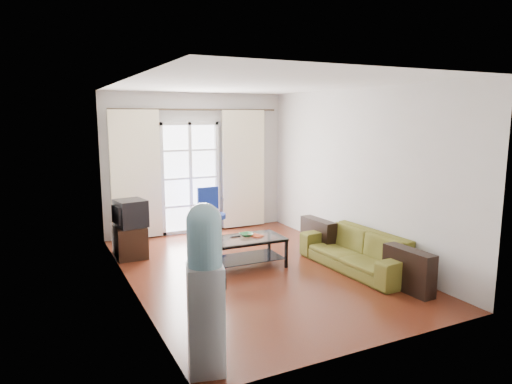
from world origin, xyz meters
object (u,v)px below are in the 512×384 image
at_px(sofa, 358,251).
at_px(coffee_table, 246,248).
at_px(crt_tv, 130,213).
at_px(water_cooler, 205,286).
at_px(task_chair, 212,227).
at_px(tv_stand, 130,241).

distance_m(sofa, coffee_table, 1.66).
xyz_separation_m(coffee_table, crt_tv, (-1.47, 1.26, 0.43)).
distance_m(crt_tv, water_cooler, 3.71).
height_order(crt_tv, water_cooler, water_cooler).
bearing_deg(task_chair, crt_tv, -170.73).
bearing_deg(task_chair, water_cooler, -111.57).
bearing_deg(coffee_table, tv_stand, 137.72).
distance_m(sofa, tv_stand, 3.63).
relative_size(coffee_table, crt_tv, 2.10).
relative_size(crt_tv, task_chair, 0.54).
distance_m(coffee_table, tv_stand, 1.99).
height_order(tv_stand, task_chair, task_chair).
height_order(sofa, task_chair, task_chair).
distance_m(tv_stand, task_chair, 1.50).
bearing_deg(tv_stand, coffee_table, -41.94).
distance_m(coffee_table, water_cooler, 2.93).
bearing_deg(task_chair, sofa, -58.69).
bearing_deg(water_cooler, tv_stand, 103.61).
height_order(coffee_table, task_chair, task_chair).
height_order(tv_stand, crt_tv, crt_tv).
bearing_deg(task_chair, tv_stand, -173.77).
height_order(coffee_table, crt_tv, crt_tv).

